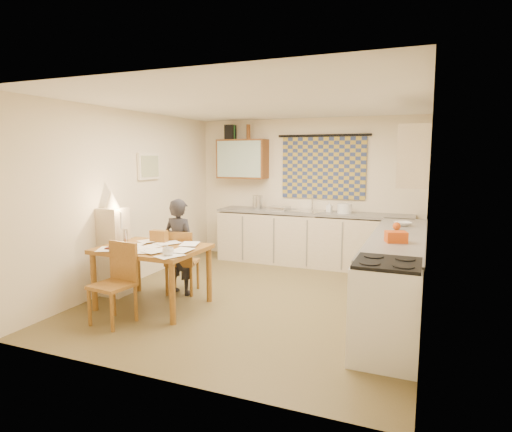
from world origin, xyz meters
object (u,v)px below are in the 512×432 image
at_px(stove, 386,312).
at_px(person, 180,247).
at_px(counter_right, 397,273).
at_px(shelf_stand, 114,252).
at_px(counter_back, 312,239).
at_px(chair_far, 182,273).
at_px(dining_table, 153,276).

height_order(stove, person, person).
distance_m(counter_right, stove, 1.41).
relative_size(counter_right, shelf_stand, 2.50).
bearing_deg(counter_back, counter_right, -48.74).
bearing_deg(stove, counter_back, 115.73).
bearing_deg(shelf_stand, counter_right, 13.23).
height_order(stove, shelf_stand, shelf_stand).
bearing_deg(counter_right, stove, -90.00).
bearing_deg(person, stove, 166.74).
relative_size(chair_far, person, 0.67).
height_order(counter_right, person, person).
bearing_deg(shelf_stand, person, 25.53).
distance_m(counter_back, chair_far, 2.48).
bearing_deg(shelf_stand, stove, -9.29).
height_order(counter_right, chair_far, counter_right).
bearing_deg(counter_right, person, -170.56).
height_order(stove, chair_far, stove).
xyz_separation_m(counter_back, stove, (1.51, -3.13, 0.01)).
height_order(counter_back, person, person).
height_order(counter_back, dining_table, counter_back).
height_order(chair_far, person, person).
xyz_separation_m(chair_far, shelf_stand, (-0.79, -0.41, 0.32)).
relative_size(dining_table, shelf_stand, 1.06).
bearing_deg(counter_right, counter_back, 131.26).
xyz_separation_m(dining_table, shelf_stand, (-0.73, 0.17, 0.21)).
distance_m(chair_far, person, 0.38).
relative_size(counter_right, person, 2.28).
distance_m(counter_right, dining_table, 2.98).
xyz_separation_m(stove, shelf_stand, (-3.54, 0.58, 0.13)).
bearing_deg(shelf_stand, counter_back, 51.51).
bearing_deg(counter_right, dining_table, -160.32).
relative_size(counter_back, counter_right, 1.12).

